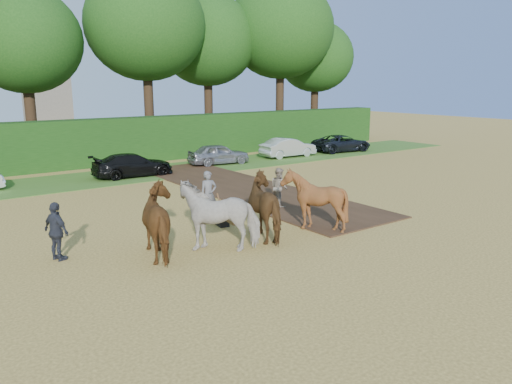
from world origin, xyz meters
name	(u,v)px	position (x,y,z in m)	size (l,w,h in m)	color
ground	(317,225)	(0.00, 0.00, 0.00)	(120.00, 120.00, 0.00)	gold
earth_strip	(244,188)	(1.50, 7.00, 0.03)	(4.50, 17.00, 0.05)	#472D1C
grass_verge	(157,172)	(0.00, 14.00, 0.01)	(50.00, 5.00, 0.03)	#38601E
hedgerow	(127,140)	(0.00, 18.50, 1.50)	(46.00, 1.60, 3.00)	#14380F
spectator_near	(279,187)	(0.64, 3.12, 0.85)	(0.83, 0.64, 1.70)	#B6A88F
spectator_far	(57,231)	(-8.98, 1.82, 0.91)	(1.06, 0.44, 1.81)	#262832
plough_team	(244,209)	(-3.32, 0.04, 1.10)	(7.60, 5.29, 2.22)	brown
parked_cars	(168,160)	(0.69, 13.95, 0.69)	(35.88, 2.86, 1.48)	silver
treeline	(78,25)	(-1.69, 21.69, 8.97)	(48.70, 10.60, 14.21)	#382616
church	(39,12)	(4.00, 55.00, 13.73)	(5.20, 5.20, 27.00)	slate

